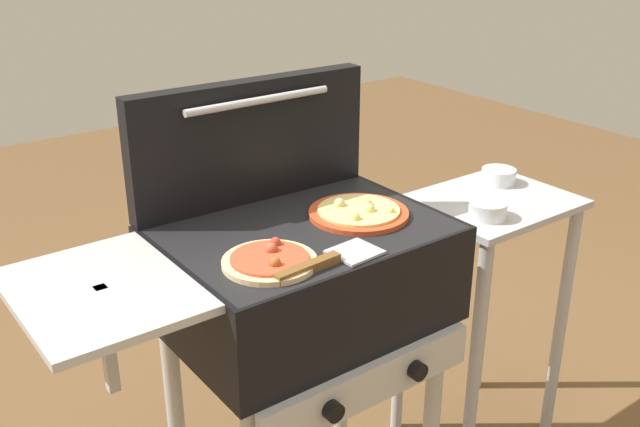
% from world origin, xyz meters
% --- Properties ---
extents(grill, '(0.96, 0.53, 0.90)m').
position_xyz_m(grill, '(-0.01, -0.00, 0.76)').
color(grill, black).
rests_on(grill, ground_plane).
extents(grill_lid_open, '(0.63, 0.09, 0.30)m').
position_xyz_m(grill_lid_open, '(0.00, 0.21, 1.05)').
color(grill_lid_open, black).
rests_on(grill_lid_open, grill).
extents(pizza_cheese, '(0.24, 0.24, 0.04)m').
position_xyz_m(pizza_cheese, '(0.14, -0.03, 0.91)').
color(pizza_cheese, '#C64723').
rests_on(pizza_cheese, grill).
extents(pizza_pepperoni, '(0.20, 0.20, 0.04)m').
position_xyz_m(pizza_pepperoni, '(-0.16, -0.12, 0.91)').
color(pizza_pepperoni, beige).
rests_on(pizza_pepperoni, grill).
extents(spatula, '(0.26, 0.10, 0.02)m').
position_xyz_m(spatula, '(-0.07, -0.19, 0.91)').
color(spatula, '#B7BABF').
rests_on(spatula, grill).
extents(prep_table, '(0.44, 0.36, 0.81)m').
position_xyz_m(prep_table, '(0.66, 0.00, 0.57)').
color(prep_table, '#B2B2B7').
rests_on(prep_table, ground_plane).
extents(topping_bowl_near, '(0.10, 0.10, 0.04)m').
position_xyz_m(topping_bowl_near, '(0.55, -0.08, 0.83)').
color(topping_bowl_near, silver).
rests_on(topping_bowl_near, prep_table).
extents(topping_bowl_far, '(0.10, 0.10, 0.04)m').
position_xyz_m(topping_bowl_far, '(0.77, 0.08, 0.83)').
color(topping_bowl_far, silver).
rests_on(topping_bowl_far, prep_table).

